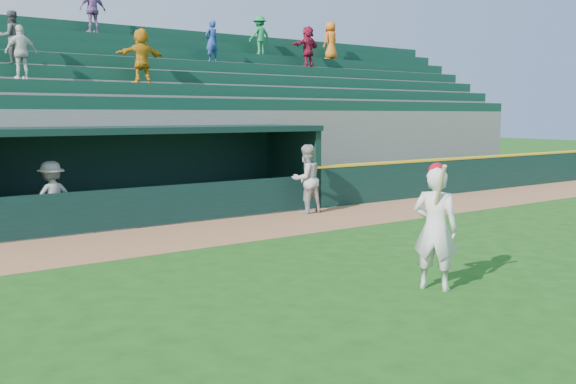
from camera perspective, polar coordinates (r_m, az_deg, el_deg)
name	(u,v)px	position (r m, az deg, el deg)	size (l,w,h in m)	color
ground	(342,275)	(11.27, 4.83, -7.37)	(120.00, 120.00, 0.00)	#194711
warning_track	(206,233)	(15.23, -7.34, -3.64)	(40.00, 3.00, 0.01)	#97603C
field_wall_right	(479,174)	(24.51, 16.59, 1.51)	(15.50, 0.30, 1.20)	black
wall_stripe_right	(479,157)	(24.46, 16.64, 2.98)	(15.50, 0.32, 0.06)	yellow
dugout_player_front	(306,179)	(18.03, 1.62, 1.15)	(0.94, 0.74, 1.94)	#ADADA7
dugout_player_inside	(52,198)	(15.85, -20.25, -0.48)	(1.11, 0.64, 1.71)	gray
dugout	(150,167)	(17.82, -12.21, 2.18)	(9.40, 2.80, 2.46)	slate
stands	(91,126)	(22.03, -17.08, 5.61)	(34.50, 6.25, 7.60)	slate
batter_at_plate	(435,227)	(10.42, 12.96, -3.02)	(0.75, 0.87, 2.04)	silver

